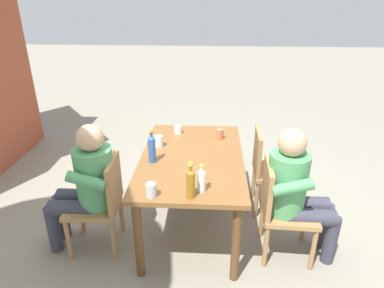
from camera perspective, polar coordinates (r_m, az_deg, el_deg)
name	(u,v)px	position (r m, az deg, el deg)	size (l,w,h in m)	color
ground_plane	(192,224)	(3.45, 0.00, -13.46)	(24.00, 24.00, 0.00)	gray
dining_table	(192,166)	(3.08, 0.00, -3.68)	(1.51, 0.92, 0.76)	brown
chair_near_left	(280,205)	(2.94, 14.74, -10.08)	(0.46, 0.46, 0.87)	#A37547
chair_far_left	(102,199)	(3.03, -15.07, -9.07)	(0.47, 0.47, 0.87)	#A37547
chair_near_right	(268,167)	(3.51, 12.81, -3.82)	(0.46, 0.46, 0.87)	#A37547
person_in_white_shirt	(296,189)	(2.88, 17.26, -7.34)	(0.47, 0.61, 1.18)	#4C935B
person_in_plaid_shirt	(87,183)	(2.97, -17.46, -6.28)	(0.47, 0.61, 1.18)	#4C935B
bottle_clear	(201,180)	(2.48, 1.62, -6.10)	(0.06, 0.06, 0.22)	white
bottle_blue	(152,148)	(2.90, -6.86, -0.69)	(0.06, 0.06, 0.31)	#2D56A3
bottle_amber	(191,183)	(2.40, -0.25, -6.58)	(0.06, 0.06, 0.28)	#996019
cup_steel	(151,190)	(2.46, -6.96, -7.79)	(0.08, 0.08, 0.10)	#B2B7BC
cup_terracotta	(220,134)	(3.38, 4.74, 1.71)	(0.07, 0.07, 0.10)	#BC6B47
cup_glass	(159,141)	(3.22, -5.65, 0.48)	(0.08, 0.08, 0.11)	silver
cup_white	(178,130)	(3.51, -2.40, 2.46)	(0.08, 0.08, 0.08)	white
backpack_by_near_side	(197,152)	(4.43, 0.82, -1.32)	(0.33, 0.24, 0.39)	maroon
backpack_by_far_side	(223,150)	(4.39, 5.34, -1.10)	(0.29, 0.26, 0.47)	maroon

